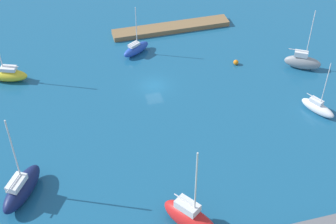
% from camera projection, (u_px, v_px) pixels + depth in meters
% --- Properties ---
extents(water, '(160.00, 160.00, 0.00)m').
position_uv_depth(water, '(154.00, 86.00, 76.45)').
color(water, '#19567F').
rests_on(water, ground).
extents(pier_dock, '(21.18, 3.03, 0.86)m').
position_uv_depth(pier_dock, '(171.00, 28.00, 88.78)').
color(pier_dock, olive).
rests_on(pier_dock, ground).
extents(sailboat_blue_mid_basin, '(5.47, 4.27, 8.54)m').
position_uv_depth(sailboat_blue_mid_basin, '(136.00, 49.00, 82.62)').
color(sailboat_blue_mid_basin, '#2347B2').
rests_on(sailboat_blue_mid_basin, water).
extents(sailboat_navy_lone_south, '(6.08, 7.79, 11.84)m').
position_uv_depth(sailboat_navy_lone_south, '(22.00, 188.00, 58.81)').
color(sailboat_navy_lone_south, '#141E4C').
rests_on(sailboat_navy_lone_south, water).
extents(sailboat_red_far_north, '(6.42, 7.61, 12.23)m').
position_uv_depth(sailboat_red_far_north, '(191.00, 218.00, 55.27)').
color(sailboat_red_far_north, red).
rests_on(sailboat_red_far_north, water).
extents(sailboat_gray_outer_mooring, '(5.83, 4.44, 10.49)m').
position_uv_depth(sailboat_gray_outer_mooring, '(302.00, 62.00, 79.17)').
color(sailboat_gray_outer_mooring, gray).
rests_on(sailboat_gray_outer_mooring, water).
extents(sailboat_yellow_along_channel, '(6.91, 4.40, 11.30)m').
position_uv_depth(sailboat_yellow_along_channel, '(7.00, 74.00, 76.88)').
color(sailboat_yellow_along_channel, yellow).
rests_on(sailboat_yellow_along_channel, water).
extents(sailboat_white_off_beacon, '(3.88, 5.50, 8.69)m').
position_uv_depth(sailboat_white_off_beacon, '(318.00, 107.00, 71.07)').
color(sailboat_white_off_beacon, white).
rests_on(sailboat_white_off_beacon, water).
extents(mooring_buoy_orange, '(0.85, 0.85, 0.85)m').
position_uv_depth(mooring_buoy_orange, '(236.00, 62.00, 80.54)').
color(mooring_buoy_orange, orange).
rests_on(mooring_buoy_orange, water).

